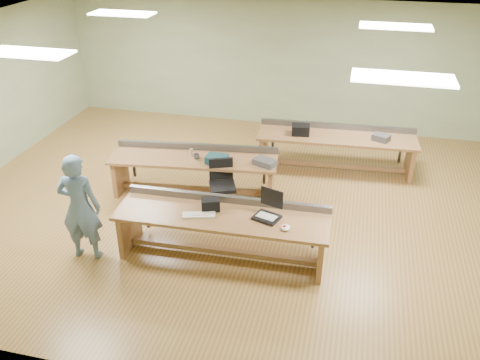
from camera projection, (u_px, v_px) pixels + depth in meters
The scene contains 21 objects.
floor at pixel (232, 204), 9.22m from camera, with size 10.00×10.00×0.00m, color #9E743C.
ceiling at pixel (230, 36), 7.79m from camera, with size 10.00×10.00×0.00m, color silver.
wall_back at pixel (273, 63), 11.92m from camera, with size 10.00×0.04×3.00m, color #9BAD83.
wall_front at pixel (132, 276), 5.08m from camera, with size 10.00×0.04×3.00m, color #9BAD83.
fluor_panels at pixel (230, 38), 7.80m from camera, with size 6.20×3.50×0.03m.
workbench_front at pixel (223, 224), 7.60m from camera, with size 3.21×0.94×0.86m.
workbench_mid at pixel (194, 166), 9.31m from camera, with size 3.11×1.16×0.86m.
workbench_back at pixel (336, 144), 10.17m from camera, with size 3.16×1.01×0.86m.
person at pixel (80, 207), 7.46m from camera, with size 0.63×0.41×1.72m, color #678CA9.
laptop_base at pixel (267, 218), 7.38m from camera, with size 0.36×0.30×0.04m, color black.
laptop_screen at pixel (272, 198), 7.36m from camera, with size 0.36×0.02×0.28m, color black.
keyboard at pixel (199, 215), 7.45m from camera, with size 0.48×0.16×0.03m, color beige.
trackball_mouse at pixel (286, 228), 7.13m from camera, with size 0.13×0.15×0.07m, color white.
camera_bag at pixel (211, 205), 7.56m from camera, with size 0.27×0.17×0.18m, color black.
task_chair at pixel (222, 192), 8.90m from camera, with size 0.65×0.65×0.92m.
parts_bin_teal at pixel (217, 159), 8.98m from camera, with size 0.37×0.28×0.13m, color #143A43.
parts_bin_grey at pixel (265, 162), 8.90m from camera, with size 0.39×0.25×0.11m, color #3E3D40.
mug at pixel (197, 156), 9.13m from camera, with size 0.11×0.11×0.09m, color #3E3D40.
drinks_can at pixel (191, 152), 9.24m from camera, with size 0.07×0.07×0.13m, color silver.
storage_box_back at pixel (301, 130), 10.06m from camera, with size 0.35×0.25×0.20m, color black.
tray_back at pixel (381, 138), 9.82m from camera, with size 0.31×0.23×0.12m, color #3E3D40.
Camera 1 is at (1.99, -7.64, 4.77)m, focal length 38.00 mm.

